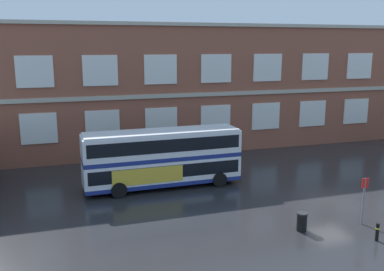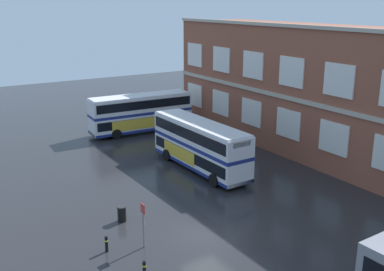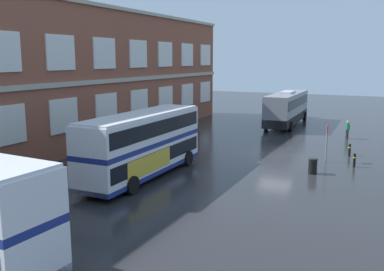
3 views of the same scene
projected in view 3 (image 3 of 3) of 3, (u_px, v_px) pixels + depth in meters
name	position (u px, v px, depth m)	size (l,w,h in m)	color
ground_plane	(251.00, 152.00, 34.26)	(120.00, 120.00, 0.00)	#232326
brick_terminal_building	(68.00, 77.00, 37.58)	(46.21, 8.19, 11.80)	brown
double_decker_middle	(143.00, 144.00, 26.80)	(11.04, 2.99, 4.07)	silver
touring_coach	(287.00, 108.00, 48.05)	(12.08, 3.18, 3.80)	gray
waiting_passenger	(347.00, 129.00, 39.92)	(0.57, 0.46, 1.70)	black
bus_stand_flag	(327.00, 140.00, 30.82)	(0.44, 0.10, 2.70)	slate
station_litter_bin	(313.00, 166.00, 27.84)	(0.60, 0.60, 1.03)	black
safety_bollard_west	(350.00, 150.00, 32.89)	(0.19, 0.19, 0.95)	black
safety_bollard_east	(354.00, 160.00, 29.56)	(0.19, 0.19, 0.95)	black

